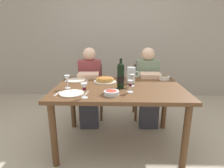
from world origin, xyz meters
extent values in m
plane|color=#B2A893|center=(0.00, 0.00, 0.00)|extent=(8.00, 8.00, 0.00)
cube|color=#A3998E|center=(0.00, 1.99, 1.40)|extent=(8.00, 0.10, 2.80)
cube|color=brown|center=(0.00, 0.00, 0.74)|extent=(1.50, 1.00, 0.04)
cylinder|color=brown|center=(-0.67, -0.42, 0.36)|extent=(0.07, 0.07, 0.72)
cylinder|color=brown|center=(0.67, -0.42, 0.36)|extent=(0.07, 0.07, 0.72)
cylinder|color=brown|center=(-0.67, 0.42, 0.36)|extent=(0.07, 0.07, 0.72)
cylinder|color=brown|center=(0.67, 0.42, 0.36)|extent=(0.07, 0.07, 0.72)
cylinder|color=black|center=(0.02, -0.06, 0.88)|extent=(0.08, 0.08, 0.24)
sphere|color=black|center=(0.02, -0.06, 1.01)|extent=(0.08, 0.08, 0.08)
cylinder|color=black|center=(0.02, -0.06, 1.06)|extent=(0.03, 0.03, 0.08)
cylinder|color=black|center=(0.02, -0.06, 0.87)|extent=(0.08, 0.08, 0.08)
cylinder|color=silver|center=(0.16, 0.20, 0.86)|extent=(0.11, 0.11, 0.20)
cylinder|color=silver|center=(0.16, 0.20, 0.82)|extent=(0.10, 0.10, 0.12)
torus|color=silver|center=(0.23, 0.20, 0.87)|extent=(0.07, 0.01, 0.07)
cylinder|color=white|center=(-0.18, 0.22, 0.77)|extent=(0.29, 0.29, 0.01)
cylinder|color=#C18E47|center=(-0.18, 0.22, 0.79)|extent=(0.23, 0.23, 0.03)
ellipsoid|color=#9E6028|center=(-0.18, 0.22, 0.81)|extent=(0.20, 0.20, 0.02)
cylinder|color=silver|center=(-0.08, -0.30, 0.78)|extent=(0.16, 0.16, 0.04)
ellipsoid|color=#B2382D|center=(-0.08, -0.30, 0.80)|extent=(0.13, 0.13, 0.03)
cylinder|color=white|center=(0.62, 0.35, 0.79)|extent=(0.13, 0.13, 0.05)
ellipsoid|color=brown|center=(0.62, 0.35, 0.81)|extent=(0.11, 0.11, 0.04)
cylinder|color=silver|center=(0.12, -0.20, 0.76)|extent=(0.06, 0.06, 0.00)
cylinder|color=silver|center=(0.12, -0.20, 0.80)|extent=(0.01, 0.01, 0.06)
cone|color=silver|center=(0.12, -0.20, 0.86)|extent=(0.06, 0.06, 0.06)
cylinder|color=#470A14|center=(0.12, -0.20, 0.84)|extent=(0.03, 0.03, 0.02)
cylinder|color=silver|center=(-0.59, -0.07, 0.76)|extent=(0.06, 0.06, 0.00)
cylinder|color=silver|center=(-0.59, -0.07, 0.80)|extent=(0.01, 0.01, 0.07)
cone|color=silver|center=(-0.59, -0.07, 0.87)|extent=(0.07, 0.07, 0.07)
cylinder|color=silver|center=(0.15, 0.03, 0.76)|extent=(0.06, 0.06, 0.00)
cylinder|color=silver|center=(0.15, 0.03, 0.80)|extent=(0.01, 0.01, 0.06)
cone|color=silver|center=(0.15, 0.03, 0.86)|extent=(0.07, 0.07, 0.08)
cylinder|color=silver|center=(-0.34, -0.39, 0.76)|extent=(0.06, 0.06, 0.00)
cylinder|color=silver|center=(-0.34, -0.39, 0.80)|extent=(0.01, 0.01, 0.07)
cone|color=silver|center=(-0.34, -0.39, 0.87)|extent=(0.07, 0.07, 0.07)
cylinder|color=#470A14|center=(-0.34, -0.39, 0.85)|extent=(0.04, 0.04, 0.03)
cylinder|color=silver|center=(-0.57, 0.27, 0.77)|extent=(0.25, 0.25, 0.01)
cylinder|color=silver|center=(-0.49, -0.28, 0.77)|extent=(0.25, 0.25, 0.01)
cube|color=silver|center=(-0.70, 0.27, 0.76)|extent=(0.03, 0.16, 0.00)
cube|color=silver|center=(-0.42, 0.27, 0.76)|extent=(0.02, 0.18, 0.00)
cube|color=silver|center=(-0.34, -0.28, 0.76)|extent=(0.03, 0.18, 0.00)
cube|color=silver|center=(-0.64, -0.28, 0.76)|extent=(0.03, 0.16, 0.00)
cube|color=brown|center=(-0.45, 0.78, 0.46)|extent=(0.42, 0.42, 0.02)
cube|color=brown|center=(-0.46, 0.97, 0.67)|extent=(0.36, 0.05, 0.40)
cylinder|color=brown|center=(-0.61, 0.60, 0.23)|extent=(0.04, 0.04, 0.45)
cylinder|color=brown|center=(-0.27, 0.62, 0.23)|extent=(0.04, 0.04, 0.45)
cylinder|color=brown|center=(-0.63, 0.94, 0.23)|extent=(0.04, 0.04, 0.45)
cylinder|color=brown|center=(-0.29, 0.96, 0.23)|extent=(0.04, 0.04, 0.45)
cube|color=#8E3D42|center=(-0.45, 0.74, 0.72)|extent=(0.35, 0.22, 0.50)
sphere|color=beige|center=(-0.45, 0.74, 1.06)|extent=(0.20, 0.20, 0.20)
cube|color=#33333D|center=(-0.44, 0.55, 0.47)|extent=(0.33, 0.40, 0.14)
cube|color=#33333D|center=(-0.43, 0.40, 0.20)|extent=(0.28, 0.14, 0.40)
cube|color=beige|center=(-0.43, 0.46, 0.79)|extent=(0.30, 0.26, 0.06)
cube|color=brown|center=(0.45, 0.80, 0.46)|extent=(0.40, 0.40, 0.02)
cube|color=brown|center=(0.45, 0.99, 0.67)|extent=(0.36, 0.03, 0.40)
cylinder|color=brown|center=(0.28, 0.63, 0.23)|extent=(0.04, 0.04, 0.45)
cylinder|color=brown|center=(0.62, 0.64, 0.23)|extent=(0.04, 0.04, 0.45)
cylinder|color=brown|center=(0.28, 0.97, 0.23)|extent=(0.04, 0.04, 0.45)
cylinder|color=brown|center=(0.62, 0.98, 0.23)|extent=(0.04, 0.04, 0.45)
cube|color=gray|center=(0.45, 0.76, 0.72)|extent=(0.34, 0.20, 0.50)
sphere|color=beige|center=(0.45, 0.76, 1.06)|extent=(0.20, 0.20, 0.20)
cube|color=#33333D|center=(0.45, 0.57, 0.47)|extent=(0.31, 0.38, 0.14)
cube|color=#33333D|center=(0.45, 0.42, 0.20)|extent=(0.27, 0.12, 0.40)
cube|color=beige|center=(0.45, 0.48, 0.79)|extent=(0.29, 0.24, 0.06)
camera|label=1|loc=(-0.03, -2.05, 1.36)|focal=29.08mm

